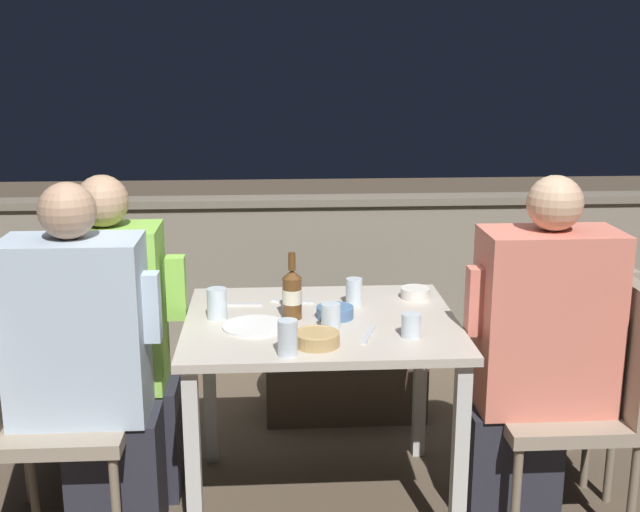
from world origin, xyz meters
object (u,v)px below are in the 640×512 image
object	(u,v)px
chair_left_far	(66,363)
potted_plant	(69,354)
chair_right_near	(590,380)
person_blue_shirt	(89,366)
person_green_blouse	(120,340)
beer_bottle	(292,293)
person_coral_top	(535,357)
chair_right_far	(573,350)
chair_left_near	(29,392)

from	to	relation	value
chair_left_far	potted_plant	bearing A→B (deg)	103.09
chair_right_near	person_blue_shirt	bearing A→B (deg)	179.31
chair_left_far	person_green_blouse	distance (m)	0.23
person_blue_shirt	chair_left_far	bearing A→B (deg)	119.70
potted_plant	beer_bottle	bearing A→B (deg)	-28.52
chair_right_near	beer_bottle	world-z (taller)	beer_bottle
chair_left_far	person_coral_top	distance (m)	1.73
potted_plant	person_coral_top	bearing A→B (deg)	-20.63
person_coral_top	potted_plant	bearing A→B (deg)	159.37
chair_left_far	chair_right_far	distance (m)	1.97
person_green_blouse	chair_left_far	bearing A→B (deg)	180.00
person_green_blouse	potted_plant	size ratio (longest dim) A/B	1.80
chair_left_near	person_coral_top	bearing A→B (deg)	-0.69
chair_left_near	person_green_blouse	size ratio (longest dim) A/B	0.73
person_green_blouse	person_coral_top	size ratio (longest dim) A/B	0.98
chair_right_far	beer_bottle	bearing A→B (deg)	-172.94
chair_left_near	person_green_blouse	world-z (taller)	person_green_blouse
chair_right_near	person_coral_top	world-z (taller)	person_coral_top
chair_left_near	chair_right_near	xyz separation A→B (m)	(1.98, -0.02, 0.00)
person_green_blouse	chair_right_near	size ratio (longest dim) A/B	1.36
chair_left_far	person_coral_top	size ratio (longest dim) A/B	0.72
chair_left_far	potted_plant	size ratio (longest dim) A/B	1.32
person_coral_top	potted_plant	world-z (taller)	person_coral_top
chair_right_near	person_coral_top	bearing A→B (deg)	180.00
chair_left_near	person_coral_top	xyz separation A→B (m)	(1.77, -0.02, 0.10)
chair_left_far	person_coral_top	bearing A→B (deg)	-9.36
chair_left_far	beer_bottle	bearing A→B (deg)	-7.88
person_coral_top	chair_left_near	bearing A→B (deg)	179.31
chair_left_far	chair_right_far	bearing A→B (deg)	0.56
person_green_blouse	potted_plant	xyz separation A→B (m)	(-0.30, 0.40, -0.20)
person_coral_top	person_green_blouse	bearing A→B (deg)	169.36
chair_right_near	beer_bottle	size ratio (longest dim) A/B	3.77
person_coral_top	beer_bottle	distance (m)	0.89
person_blue_shirt	person_green_blouse	xyz separation A→B (m)	(0.06, 0.26, -0.00)
chair_left_near	person_coral_top	distance (m)	1.77
person_green_blouse	potted_plant	bearing A→B (deg)	127.27
person_blue_shirt	beer_bottle	bearing A→B (deg)	11.33
chair_right_far	beer_bottle	xyz separation A→B (m)	(-1.11, -0.14, 0.29)
person_green_blouse	potted_plant	distance (m)	0.54
person_blue_shirt	person_green_blouse	world-z (taller)	person_blue_shirt
potted_plant	chair_right_near	bearing A→B (deg)	-18.65
chair_right_near	person_green_blouse	bearing A→B (deg)	170.64
chair_right_far	chair_right_near	bearing A→B (deg)	-99.40
person_blue_shirt	person_coral_top	world-z (taller)	person_coral_top
person_green_blouse	person_coral_top	distance (m)	1.52
chair_left_near	chair_right_far	world-z (taller)	same
chair_left_near	potted_plant	world-z (taller)	chair_left_near
person_green_blouse	potted_plant	world-z (taller)	person_green_blouse
chair_left_far	potted_plant	xyz separation A→B (m)	(-0.09, 0.40, -0.12)
chair_right_near	chair_left_near	bearing A→B (deg)	179.38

